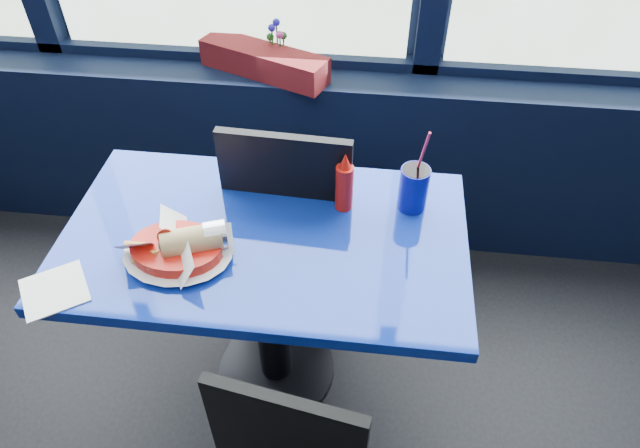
{
  "coord_description": "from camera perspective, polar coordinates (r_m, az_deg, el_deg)",
  "views": [
    {
      "loc": [
        0.61,
        0.83,
        1.94
      ],
      "look_at": [
        0.47,
        1.98,
        0.83
      ],
      "focal_mm": 32.0,
      "sensor_mm": 36.0,
      "label": 1
    }
  ],
  "objects": [
    {
      "name": "planter_box",
      "position": [
        2.34,
        -5.62,
        15.88
      ],
      "size": [
        0.54,
        0.32,
        0.11
      ],
      "primitive_type": "cube",
      "rotation": [
        0.0,
        0.0,
        -0.39
      ],
      "color": "maroon",
      "rests_on": "window_sill"
    },
    {
      "name": "chair_near_back",
      "position": [
        2.05,
        -2.83,
        1.33
      ],
      "size": [
        0.46,
        0.46,
        0.97
      ],
      "rotation": [
        0.0,
        0.0,
        3.09
      ],
      "color": "black",
      "rests_on": "ground"
    },
    {
      "name": "near_table",
      "position": [
        1.83,
        -5.23,
        -5.03
      ],
      "size": [
        1.2,
        0.7,
        0.75
      ],
      "color": "black",
      "rests_on": "ground"
    },
    {
      "name": "soda_cup",
      "position": [
        1.75,
        9.35,
        3.63
      ],
      "size": [
        0.09,
        0.09,
        0.3
      ],
      "rotation": [
        0.0,
        0.0,
        -0.27
      ],
      "color": "#0C0E87",
      "rests_on": "near_table"
    },
    {
      "name": "napkin",
      "position": [
        1.7,
        -25.03,
        -6.03
      ],
      "size": [
        0.23,
        0.23,
        0.0
      ],
      "primitive_type": "cube",
      "rotation": [
        0.0,
        0.0,
        0.61
      ],
      "color": "white",
      "rests_on": "near_table"
    },
    {
      "name": "flower_vase",
      "position": [
        2.36,
        -4.29,
        16.49
      ],
      "size": [
        0.11,
        0.11,
        0.2
      ],
      "rotation": [
        0.0,
        0.0,
        0.1
      ],
      "color": "silver",
      "rests_on": "window_sill"
    },
    {
      "name": "food_basket",
      "position": [
        1.65,
        -13.94,
        -2.31
      ],
      "size": [
        0.29,
        0.28,
        0.1
      ],
      "rotation": [
        0.0,
        0.0,
        -0.07
      ],
      "color": "red",
      "rests_on": "near_table"
    },
    {
      "name": "ketchup_bottle",
      "position": [
        1.72,
        2.46,
        3.98
      ],
      "size": [
        0.05,
        0.05,
        0.2
      ],
      "color": "red",
      "rests_on": "near_table"
    },
    {
      "name": "window_sill",
      "position": [
        2.63,
        -7.99,
        7.49
      ],
      "size": [
        5.0,
        0.26,
        0.8
      ],
      "primitive_type": "cube",
      "color": "black",
      "rests_on": "ground"
    }
  ]
}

